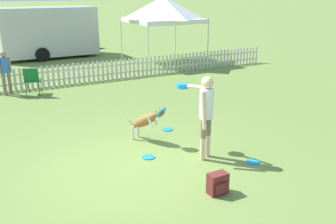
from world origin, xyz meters
TOP-DOWN VIEW (x-y plane):
  - ground_plane at (0.00, 0.00)m, footprint 240.00×240.00m
  - handler_person at (1.55, -0.19)m, footprint 0.42×1.15m
  - leaping_dog at (0.89, 1.13)m, footprint 0.65×1.11m
  - frisbee_near_handler at (0.54, 0.32)m, footprint 0.26×0.26m
  - frisbee_near_dog at (1.66, 1.55)m, footprint 0.26×0.26m
  - frisbee_midfield at (2.31, -0.89)m, footprint 0.26×0.26m
  - backpack_on_grass at (0.96, -1.55)m, footprint 0.34×0.25m
  - picket_fence at (-0.00, 7.48)m, footprint 19.61×0.04m
  - folding_chair_blue_left at (-0.69, 6.55)m, footprint 0.63×0.64m
  - canopy_tent_secondary at (5.79, 9.55)m, footprint 3.06×3.06m
  - spectator_standing at (-1.42, 6.98)m, footprint 0.40×0.27m
  - equipment_trailer at (1.36, 13.71)m, footprint 5.49×2.28m

SIDE VIEW (x-z plane):
  - ground_plane at x=0.00m, z-range 0.00..0.00m
  - frisbee_near_handler at x=0.54m, z-range 0.00..0.02m
  - frisbee_near_dog at x=1.66m, z-range 0.00..0.02m
  - frisbee_midfield at x=2.31m, z-range 0.00..0.02m
  - backpack_on_grass at x=0.96m, z-range 0.00..0.37m
  - picket_fence at x=0.00m, z-range 0.00..0.76m
  - leaping_dog at x=0.89m, z-range 0.07..0.98m
  - folding_chair_blue_left at x=-0.69m, z-range 0.10..1.02m
  - spectator_standing at x=-1.42m, z-range 0.14..1.60m
  - handler_person at x=1.55m, z-range 0.24..1.97m
  - equipment_trailer at x=1.36m, z-range 0.07..2.58m
  - canopy_tent_secondary at x=5.79m, z-range 0.94..3.98m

